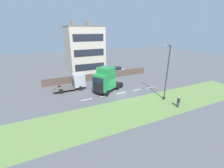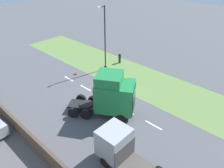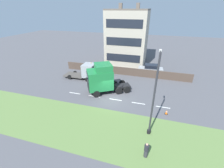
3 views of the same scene
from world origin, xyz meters
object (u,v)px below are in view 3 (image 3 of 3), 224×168
object	(u,v)px
parked_car	(151,69)
traffic_cone_lead	(167,112)
lorry_cab	(102,79)
pedestrian	(146,150)
flatbed_truck	(87,71)
lamp_post	(153,101)

from	to	relation	value
parked_car	traffic_cone_lead	xyz separation A→B (m)	(-12.09, -2.67, -0.67)
lorry_cab	pedestrian	distance (m)	12.04
lorry_cab	flatbed_truck	world-z (taller)	lorry_cab
lorry_cab	traffic_cone_lead	bearing A→B (deg)	-138.33
lorry_cab	pedestrian	bearing A→B (deg)	-173.57
traffic_cone_lead	lamp_post	bearing A→B (deg)	153.83
lorry_cab	lamp_post	world-z (taller)	lamp_post
flatbed_truck	parked_car	size ratio (longest dim) A/B	1.24
flatbed_truck	lamp_post	xyz separation A→B (m)	(-10.34, -11.64, 2.38)
flatbed_truck	pedestrian	world-z (taller)	flatbed_truck
lamp_post	pedestrian	world-z (taller)	lamp_post
lamp_post	traffic_cone_lead	size ratio (longest dim) A/B	14.56
flatbed_truck	lamp_post	size ratio (longest dim) A/B	0.69
lorry_cab	parked_car	xyz separation A→B (m)	(9.28, -6.57, -1.29)
parked_car	flatbed_truck	bearing A→B (deg)	112.60
pedestrian	traffic_cone_lead	distance (m)	6.91
lamp_post	traffic_cone_lead	bearing A→B (deg)	-26.17
parked_car	pedestrian	bearing A→B (deg)	178.05
parked_car	lamp_post	size ratio (longest dim) A/B	0.55
flatbed_truck	traffic_cone_lead	xyz separation A→B (m)	(-6.62, -13.47, -1.21)
pedestrian	lorry_cab	bearing A→B (deg)	37.83
lamp_post	parked_car	bearing A→B (deg)	3.02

